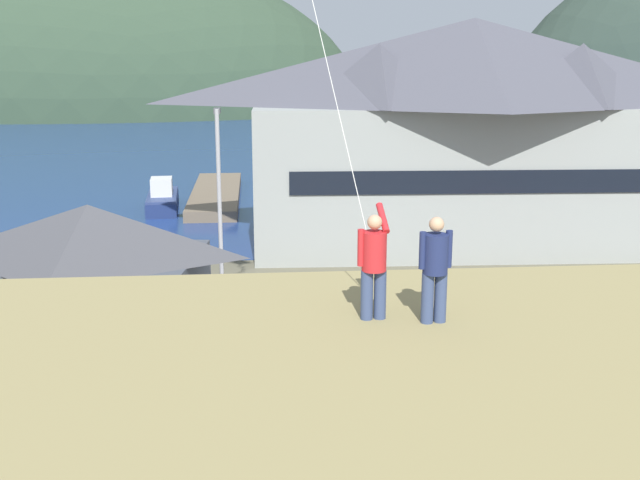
{
  "coord_description": "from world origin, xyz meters",
  "views": [
    {
      "loc": [
        -2.22,
        -18.9,
        10.0
      ],
      "look_at": [
        0.12,
        9.0,
        3.16
      ],
      "focal_mm": 43.45,
      "sensor_mm": 36.0,
      "label": 1
    }
  ],
  "objects_px": {
    "parked_car_lone_by_shed": "(168,412)",
    "parking_light_pole": "(219,197)",
    "storage_shed_near_lot": "(92,270)",
    "parked_car_corner_spot": "(614,302)",
    "harbor_lodge": "(471,126)",
    "person_companion": "(435,266)",
    "wharf_dock": "(216,195)",
    "moored_boat_wharfside": "(162,199)",
    "parked_car_mid_row_far": "(396,387)",
    "person_kite_flyer": "(374,263)"
  },
  "relations": [
    {
      "from": "wharf_dock",
      "to": "parking_light_pole",
      "type": "xyz_separation_m",
      "value": [
        1.36,
        -23.61,
        4.21
      ]
    },
    {
      "from": "parked_car_corner_spot",
      "to": "parked_car_mid_row_far",
      "type": "bearing_deg",
      "value": -144.48
    },
    {
      "from": "parked_car_lone_by_shed",
      "to": "person_kite_flyer",
      "type": "xyz_separation_m",
      "value": [
        4.23,
        -6.45,
        5.63
      ]
    },
    {
      "from": "parked_car_mid_row_far",
      "to": "person_companion",
      "type": "distance_m",
      "value": 9.58
    },
    {
      "from": "harbor_lodge",
      "to": "storage_shed_near_lot",
      "type": "relative_size",
      "value": 2.76
    },
    {
      "from": "storage_shed_near_lot",
      "to": "parked_car_lone_by_shed",
      "type": "distance_m",
      "value": 9.21
    },
    {
      "from": "parking_light_pole",
      "to": "wharf_dock",
      "type": "bearing_deg",
      "value": 93.29
    },
    {
      "from": "moored_boat_wharfside",
      "to": "parked_car_lone_by_shed",
      "type": "relative_size",
      "value": 1.41
    },
    {
      "from": "storage_shed_near_lot",
      "to": "moored_boat_wharfside",
      "type": "relative_size",
      "value": 1.44
    },
    {
      "from": "harbor_lodge",
      "to": "wharf_dock",
      "type": "height_order",
      "value": "harbor_lodge"
    },
    {
      "from": "wharf_dock",
      "to": "parked_car_lone_by_shed",
      "type": "height_order",
      "value": "parked_car_lone_by_shed"
    },
    {
      "from": "storage_shed_near_lot",
      "to": "parked_car_corner_spot",
      "type": "xyz_separation_m",
      "value": [
        18.79,
        -0.81,
        -1.47
      ]
    },
    {
      "from": "person_kite_flyer",
      "to": "person_companion",
      "type": "bearing_deg",
      "value": -14.99
    },
    {
      "from": "person_companion",
      "to": "wharf_dock",
      "type": "bearing_deg",
      "value": 97.67
    },
    {
      "from": "person_companion",
      "to": "harbor_lodge",
      "type": "bearing_deg",
      "value": 73.32
    },
    {
      "from": "parking_light_pole",
      "to": "person_companion",
      "type": "xyz_separation_m",
      "value": [
        4.22,
        -17.81,
        2.12
      ]
    },
    {
      "from": "parking_light_pole",
      "to": "person_kite_flyer",
      "type": "bearing_deg",
      "value": -79.43
    },
    {
      "from": "parked_car_lone_by_shed",
      "to": "parking_light_pole",
      "type": "bearing_deg",
      "value": 85.1
    },
    {
      "from": "parked_car_corner_spot",
      "to": "person_companion",
      "type": "xyz_separation_m",
      "value": [
        -10.16,
        -14.31,
        5.61
      ]
    },
    {
      "from": "storage_shed_near_lot",
      "to": "moored_boat_wharfside",
      "type": "bearing_deg",
      "value": 90.52
    },
    {
      "from": "wharf_dock",
      "to": "moored_boat_wharfside",
      "type": "xyz_separation_m",
      "value": [
        -3.26,
        -3.34,
        0.37
      ]
    },
    {
      "from": "storage_shed_near_lot",
      "to": "wharf_dock",
      "type": "xyz_separation_m",
      "value": [
        3.05,
        26.3,
        -2.18
      ]
    },
    {
      "from": "storage_shed_near_lot",
      "to": "parked_car_corner_spot",
      "type": "distance_m",
      "value": 18.87
    },
    {
      "from": "person_companion",
      "to": "parked_car_lone_by_shed",
      "type": "bearing_deg",
      "value": 127.66
    },
    {
      "from": "storage_shed_near_lot",
      "to": "parking_light_pole",
      "type": "relative_size",
      "value": 1.11
    },
    {
      "from": "harbor_lodge",
      "to": "parked_car_lone_by_shed",
      "type": "bearing_deg",
      "value": -122.49
    },
    {
      "from": "parked_car_lone_by_shed",
      "to": "parked_car_corner_spot",
      "type": "distance_m",
      "value": 17.11
    },
    {
      "from": "storage_shed_near_lot",
      "to": "parking_light_pole",
      "type": "height_order",
      "value": "parking_light_pole"
    },
    {
      "from": "harbor_lodge",
      "to": "person_kite_flyer",
      "type": "xyz_separation_m",
      "value": [
        -9.34,
        -27.75,
        0.49
      ]
    },
    {
      "from": "storage_shed_near_lot",
      "to": "parking_light_pole",
      "type": "bearing_deg",
      "value": 31.4
    },
    {
      "from": "person_kite_flyer",
      "to": "parked_car_lone_by_shed",
      "type": "bearing_deg",
      "value": 123.24
    },
    {
      "from": "parked_car_lone_by_shed",
      "to": "person_companion",
      "type": "relative_size",
      "value": 2.46
    },
    {
      "from": "parked_car_lone_by_shed",
      "to": "parking_light_pole",
      "type": "xyz_separation_m",
      "value": [
        0.95,
        11.1,
        3.49
      ]
    },
    {
      "from": "harbor_lodge",
      "to": "parked_car_mid_row_far",
      "type": "height_order",
      "value": "harbor_lodge"
    },
    {
      "from": "moored_boat_wharfside",
      "to": "person_kite_flyer",
      "type": "xyz_separation_m",
      "value": [
        7.89,
        -37.83,
        5.97
      ]
    },
    {
      "from": "moored_boat_wharfside",
      "to": "parked_car_mid_row_far",
      "type": "relative_size",
      "value": 1.39
    },
    {
      "from": "wharf_dock",
      "to": "parked_car_lone_by_shed",
      "type": "xyz_separation_m",
      "value": [
        0.41,
        -34.72,
        0.71
      ]
    },
    {
      "from": "person_companion",
      "to": "parked_car_corner_spot",
      "type": "bearing_deg",
      "value": 54.62
    },
    {
      "from": "harbor_lodge",
      "to": "person_companion",
      "type": "bearing_deg",
      "value": -106.68
    },
    {
      "from": "person_companion",
      "to": "storage_shed_near_lot",
      "type": "bearing_deg",
      "value": 119.73
    },
    {
      "from": "parked_car_lone_by_shed",
      "to": "person_companion",
      "type": "xyz_separation_m",
      "value": [
        5.17,
        -6.71,
        5.61
      ]
    },
    {
      "from": "storage_shed_near_lot",
      "to": "parked_car_lone_by_shed",
      "type": "bearing_deg",
      "value": -67.65
    },
    {
      "from": "harbor_lodge",
      "to": "parked_car_mid_row_far",
      "type": "xyz_separation_m",
      "value": [
        -7.48,
        -20.3,
        -5.14
      ]
    },
    {
      "from": "parking_light_pole",
      "to": "parked_car_mid_row_far",
      "type": "bearing_deg",
      "value": -63.07
    },
    {
      "from": "parked_car_mid_row_far",
      "to": "parking_light_pole",
      "type": "xyz_separation_m",
      "value": [
        -5.13,
        10.1,
        3.49
      ]
    },
    {
      "from": "parked_car_mid_row_far",
      "to": "parking_light_pole",
      "type": "relative_size",
      "value": 0.56
    },
    {
      "from": "moored_boat_wharfside",
      "to": "parked_car_lone_by_shed",
      "type": "distance_m",
      "value": 31.59
    },
    {
      "from": "moored_boat_wharfside",
      "to": "parked_car_mid_row_far",
      "type": "height_order",
      "value": "moored_boat_wharfside"
    },
    {
      "from": "parked_car_corner_spot",
      "to": "person_companion",
      "type": "relative_size",
      "value": 2.46
    },
    {
      "from": "storage_shed_near_lot",
      "to": "wharf_dock",
      "type": "height_order",
      "value": "storage_shed_near_lot"
    }
  ]
}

